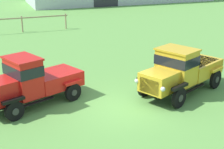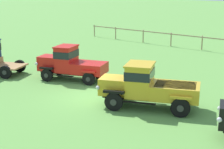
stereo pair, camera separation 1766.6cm
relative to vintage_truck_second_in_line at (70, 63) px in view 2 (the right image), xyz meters
name	(u,v)px [view 2 (the right image)]	position (x,y,z in m)	size (l,w,h in m)	color
ground_plane	(93,96)	(3.49, -1.57, -1.09)	(240.00, 240.00, 0.00)	#5B9342
paddock_fence	(156,35)	(-3.60, 15.19, -0.11)	(17.85, 0.37, 1.36)	#997F60
vintage_truck_second_in_line	(70,63)	(0.00, 0.00, 0.00)	(4.75, 3.22, 2.21)	black
vintage_truck_midrow_center	(147,85)	(6.75, -1.07, 0.04)	(5.17, 3.64, 2.23)	black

